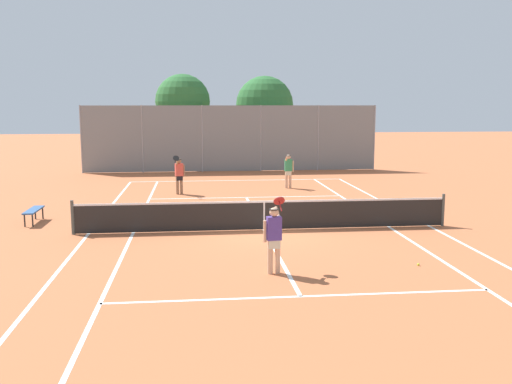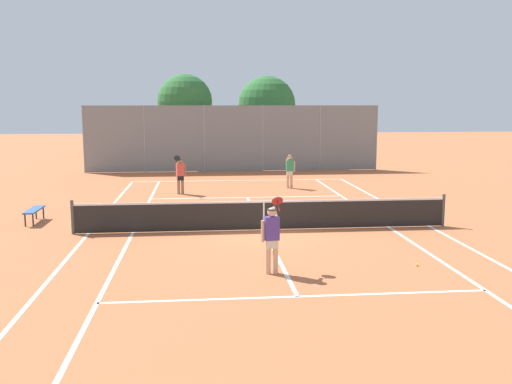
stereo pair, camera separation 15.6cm
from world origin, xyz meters
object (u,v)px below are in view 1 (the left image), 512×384
at_px(courtside_bench, 34,211).
at_px(player_far_left, 179,174).
at_px(loose_tennis_ball_0, 418,264).
at_px(player_far_right, 288,169).
at_px(tennis_net, 264,214).
at_px(tree_behind_left, 184,103).
at_px(tree_behind_right, 264,107).
at_px(player_near_side, 274,235).

bearing_deg(courtside_bench, player_far_left, 50.10).
bearing_deg(loose_tennis_ball_0, player_far_right, 94.72).
height_order(tennis_net, courtside_bench, tennis_net).
bearing_deg(player_far_right, tree_behind_left, 118.25).
distance_m(loose_tennis_ball_0, courtside_bench, 12.71).
distance_m(loose_tennis_ball_0, tree_behind_left, 23.95).
distance_m(tennis_net, player_far_right, 9.21).
height_order(tennis_net, tree_behind_right, tree_behind_right).
relative_size(player_far_right, tree_behind_right, 0.28).
bearing_deg(courtside_bench, loose_tennis_ball_0, -30.15).
distance_m(player_near_side, player_far_right, 13.85).
bearing_deg(player_near_side, player_far_right, 79.27).
xyz_separation_m(player_near_side, player_far_left, (-2.55, 12.31, 0.00)).
xyz_separation_m(loose_tennis_ball_0, courtside_bench, (-10.98, 6.38, 0.38)).
xyz_separation_m(player_far_left, tree_behind_left, (0.06, 10.73, 3.08)).
relative_size(player_near_side, loose_tennis_ball_0, 26.88).
xyz_separation_m(tennis_net, loose_tennis_ball_0, (3.35, -4.45, -0.48)).
height_order(courtside_bench, tree_behind_left, tree_behind_left).
height_order(tree_behind_left, tree_behind_right, tree_behind_left).
bearing_deg(loose_tennis_ball_0, tree_behind_right, 92.58).
bearing_deg(tree_behind_right, player_near_side, -96.31).
xyz_separation_m(player_far_left, player_far_right, (5.13, 1.30, -0.02)).
relative_size(player_far_left, player_far_right, 1.11).
xyz_separation_m(player_near_side, player_far_right, (2.58, 13.61, -0.02)).
relative_size(loose_tennis_ball_0, tree_behind_right, 0.01).
relative_size(loose_tennis_ball_0, tree_behind_left, 0.01).
distance_m(player_near_side, player_far_left, 12.57).
height_order(player_far_right, courtside_bench, player_far_right).
bearing_deg(player_far_right, player_near_side, -100.73).
distance_m(tennis_net, loose_tennis_ball_0, 5.59).
relative_size(player_far_left, loose_tennis_ball_0, 26.88).
bearing_deg(player_far_left, tree_behind_left, 89.68).
bearing_deg(player_far_right, player_far_left, -165.75).
bearing_deg(tree_behind_right, loose_tennis_ball_0, -87.42).
bearing_deg(tennis_net, loose_tennis_ball_0, -53.06).
height_order(tennis_net, player_far_right, player_far_right).
xyz_separation_m(tree_behind_left, tree_behind_right, (5.11, 0.69, -0.21)).
bearing_deg(tennis_net, tree_behind_right, 83.15).
relative_size(player_far_left, tree_behind_right, 0.31).
xyz_separation_m(player_near_side, courtside_bench, (-7.30, 6.62, -0.52)).
height_order(tennis_net, loose_tennis_ball_0, tennis_net).
bearing_deg(player_far_left, tennis_net, -69.28).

